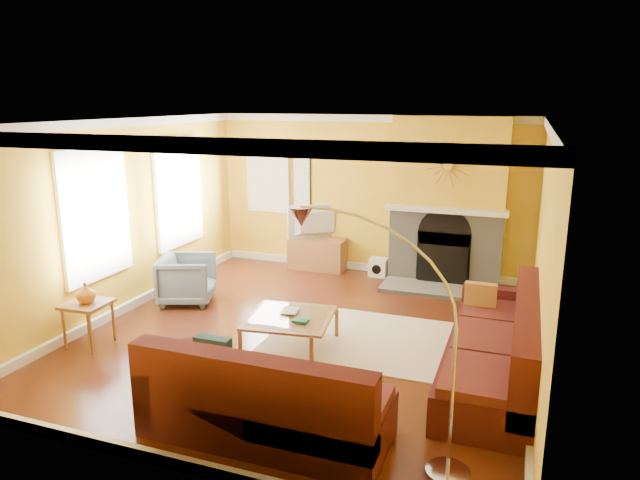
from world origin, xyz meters
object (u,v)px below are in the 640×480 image
at_px(coffee_table, 290,331).
at_px(media_console, 318,254).
at_px(sectional_sofa, 370,338).
at_px(arc_lamp, 381,344).
at_px(side_table, 89,324).
at_px(armchair, 187,279).

bearing_deg(coffee_table, media_console, 104.39).
distance_m(sectional_sofa, arc_lamp, 1.64).
distance_m(sectional_sofa, side_table, 3.48).
bearing_deg(coffee_table, side_table, -161.03).
bearing_deg(arc_lamp, media_console, 115.38).
bearing_deg(coffee_table, armchair, 155.64).
xyz_separation_m(coffee_table, side_table, (-2.34, -0.80, 0.08)).
bearing_deg(side_table, sectional_sofa, 6.19).
distance_m(media_console, arc_lamp, 5.68).
bearing_deg(sectional_sofa, coffee_table, 159.11).
relative_size(sectional_sofa, side_table, 6.67).
relative_size(coffee_table, media_console, 1.00).
height_order(coffee_table, armchair, armchair).
relative_size(side_table, arc_lamp, 0.26).
bearing_deg(sectional_sofa, media_console, 118.13).
xyz_separation_m(armchair, arc_lamp, (3.64, -2.80, 0.71)).
bearing_deg(media_console, arc_lamp, -64.62).
bearing_deg(sectional_sofa, armchair, 156.85).
bearing_deg(arc_lamp, sectional_sofa, 107.88).
height_order(sectional_sofa, armchair, sectional_sofa).
bearing_deg(coffee_table, arc_lamp, -49.70).
relative_size(coffee_table, side_table, 1.82).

